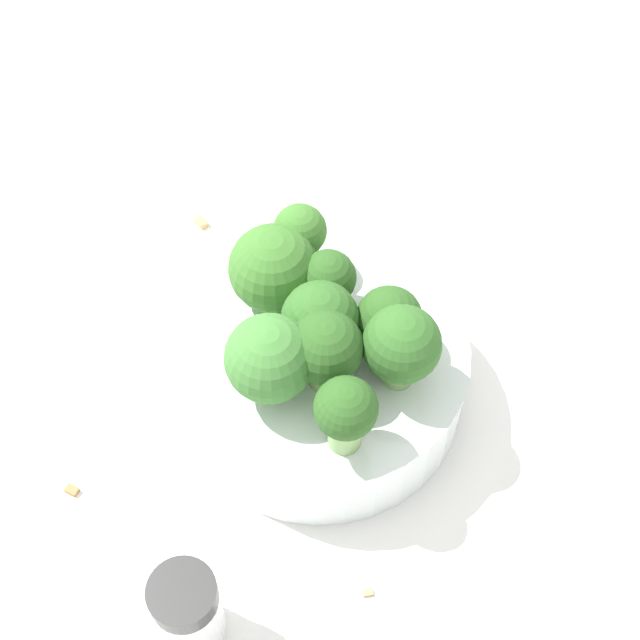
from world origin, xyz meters
TOP-DOWN VIEW (x-y plane):
  - ground_plane at (0.00, 0.00)m, footprint 3.00×3.00m
  - bowl at (0.00, 0.00)m, footprint 0.18×0.18m
  - broccoli_floret_0 at (-0.00, -0.00)m, footprint 0.04×0.04m
  - broccoli_floret_1 at (0.00, 0.05)m, footprint 0.04×0.04m
  - broccoli_floret_2 at (0.04, -0.01)m, footprint 0.05×0.05m
  - broccoli_floret_3 at (-0.02, 0.03)m, footprint 0.04×0.04m
  - broccoli_floret_4 at (-0.02, -0.04)m, footprint 0.05×0.05m
  - broccoli_floret_5 at (0.05, 0.04)m, footprint 0.03×0.03m
  - broccoli_floret_6 at (-0.03, -0.01)m, footprint 0.03×0.03m
  - broccoli_floret_7 at (-0.05, -0.04)m, footprint 0.03×0.03m
  - broccoli_floret_8 at (0.02, 0.01)m, footprint 0.04×0.04m
  - pepper_shaker at (0.16, 0.00)m, footprint 0.04×0.04m
  - almond_crumb_0 at (0.11, 0.08)m, footprint 0.01×0.01m
  - almond_crumb_1 at (-0.09, -0.14)m, footprint 0.01×0.01m
  - almond_crumb_2 at (-0.12, -0.01)m, footprint 0.01×0.01m
  - almond_crumb_3 at (0.12, -0.11)m, footprint 0.01×0.01m

SIDE VIEW (x-z plane):
  - ground_plane at x=0.00m, z-range 0.00..0.00m
  - almond_crumb_0 at x=0.11m, z-range 0.00..0.01m
  - almond_crumb_3 at x=0.12m, z-range 0.00..0.01m
  - almond_crumb_1 at x=-0.09m, z-range 0.00..0.01m
  - almond_crumb_2 at x=-0.12m, z-range 0.00..0.01m
  - bowl at x=0.00m, z-range 0.00..0.05m
  - pepper_shaker at x=0.16m, z-range 0.00..0.06m
  - broccoli_floret_3 at x=-0.02m, z-range 0.05..0.10m
  - broccoli_floret_6 at x=-0.03m, z-range 0.06..0.10m
  - broccoli_floret_4 at x=-0.02m, z-range 0.05..0.11m
  - broccoli_floret_0 at x=0.00m, z-range 0.06..0.11m
  - broccoli_floret_7 at x=-0.05m, z-range 0.06..0.11m
  - broccoli_floret_2 at x=0.04m, z-range 0.06..0.11m
  - broccoli_floret_8 at x=0.02m, z-range 0.06..0.11m
  - broccoli_floret_5 at x=0.05m, z-range 0.06..0.11m
  - broccoli_floret_1 at x=0.00m, z-range 0.06..0.11m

